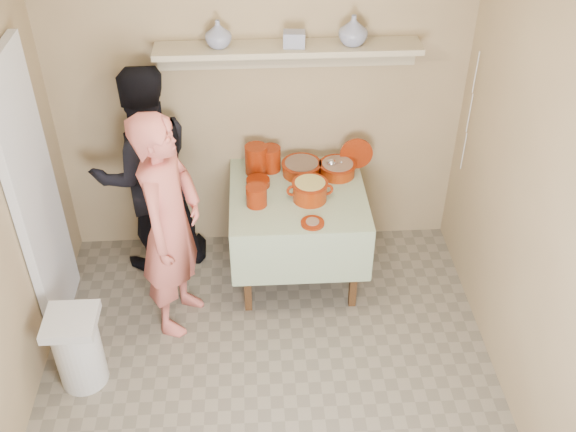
{
  "coord_description": "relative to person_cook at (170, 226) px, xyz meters",
  "views": [
    {
      "loc": [
        -0.04,
        -2.65,
        3.52
      ],
      "look_at": [
        0.15,
        0.75,
        0.95
      ],
      "focal_mm": 42.0,
      "sensor_mm": 36.0,
      "label": 1
    }
  ],
  "objects": [
    {
      "name": "empty_bowl",
      "position": [
        0.58,
        0.53,
        -0.04
      ],
      "size": [
        0.17,
        0.17,
        0.05
      ],
      "primitive_type": "cylinder",
      "color": "#6A1602",
      "rests_on": "serving_table"
    },
    {
      "name": "vase_left",
      "position": [
        0.35,
        0.77,
        0.99
      ],
      "size": [
        0.23,
        0.23,
        0.18
      ],
      "primitive_type": "imported",
      "rotation": [
        0.0,
        0.0,
        0.46
      ],
      "color": "navy",
      "rests_on": "wall_shelf"
    },
    {
      "name": "serving_table",
      "position": [
        0.86,
        0.43,
        -0.18
      ],
      "size": [
        0.97,
        0.97,
        0.76
      ],
      "color": "#4C2D16",
      "rests_on": "ground"
    },
    {
      "name": "plate_stack_a",
      "position": [
        0.57,
        0.7,
        0.05
      ],
      "size": [
        0.17,
        0.17,
        0.22
      ],
      "primitive_type": "cylinder",
      "color": "#6A1602",
      "rests_on": "serving_table"
    },
    {
      "name": "cazuela_meat_b",
      "position": [
        1.17,
        0.64,
        -0.01
      ],
      "size": [
        0.28,
        0.28,
        0.1
      ],
      "color": "maroon",
      "rests_on": "serving_table"
    },
    {
      "name": "cazuela_rice",
      "position": [
        0.94,
        0.33,
        0.02
      ],
      "size": [
        0.33,
        0.25,
        0.14
      ],
      "color": "maroon",
      "rests_on": "serving_table"
    },
    {
      "name": "trash_bin",
      "position": [
        -0.59,
        -0.54,
        -0.54
      ],
      "size": [
        0.32,
        0.32,
        0.56
      ],
      "color": "silver",
      "rests_on": "ground"
    },
    {
      "name": "wall_shelf",
      "position": [
        0.81,
        0.8,
        0.85
      ],
      "size": [
        1.8,
        0.25,
        0.21
      ],
      "color": "tan",
      "rests_on": "room_shell"
    },
    {
      "name": "propped_lid",
      "position": [
        1.32,
        0.73,
        0.06
      ],
      "size": [
        0.25,
        0.05,
        0.24
      ],
      "primitive_type": "cylinder",
      "rotation": [
        1.49,
        0.0,
        -0.05
      ],
      "color": "#6A1602",
      "rests_on": "serving_table"
    },
    {
      "name": "front_plate",
      "position": [
        0.94,
        0.05,
        -0.05
      ],
      "size": [
        0.16,
        0.16,
        0.03
      ],
      "color": "#6A1602",
      "rests_on": "serving_table"
    },
    {
      "name": "electrical_cord",
      "position": [
        2.08,
        0.63,
        0.43
      ],
      "size": [
        0.01,
        0.05,
        0.9
      ],
      "color": "silver",
      "rests_on": "wall_shelf"
    },
    {
      "name": "plate_stack_b",
      "position": [
        0.68,
        0.74,
        0.03
      ],
      "size": [
        0.16,
        0.16,
        0.19
      ],
      "primitive_type": "cylinder",
      "color": "#6A1602",
      "rests_on": "serving_table"
    },
    {
      "name": "person_cook",
      "position": [
        0.0,
        0.0,
        0.0
      ],
      "size": [
        0.56,
        0.69,
        1.65
      ],
      "primitive_type": "imported",
      "rotation": [
        0.0,
        0.0,
        1.26
      ],
      "color": "#CC6158",
      "rests_on": "ground"
    },
    {
      "name": "person_helper",
      "position": [
        -0.23,
        0.65,
        -0.0
      ],
      "size": [
        0.97,
        0.87,
        1.65
      ],
      "primitive_type": "imported",
      "rotation": [
        0.0,
        0.0,
        -2.78
      ],
      "color": "black",
      "rests_on": "ground"
    },
    {
      "name": "ground",
      "position": [
        0.61,
        -0.85,
        -0.82
      ],
      "size": [
        3.5,
        3.5,
        0.0
      ],
      "primitive_type": "plane",
      "color": "#72695A",
      "rests_on": "ground"
    },
    {
      "name": "cazuela_meat_a",
      "position": [
        0.91,
        0.66,
        -0.01
      ],
      "size": [
        0.3,
        0.3,
        0.1
      ],
      "color": "maroon",
      "rests_on": "serving_table"
    },
    {
      "name": "ladle",
      "position": [
        1.12,
        0.62,
        0.05
      ],
      "size": [
        0.08,
        0.26,
        0.19
      ],
      "color": "silver",
      "rests_on": "cazuela_meat_b"
    },
    {
      "name": "vase_right",
      "position": [
        1.24,
        0.76,
        1.0
      ],
      "size": [
        0.24,
        0.24,
        0.2
      ],
      "primitive_type": "imported",
      "rotation": [
        0.0,
        0.0,
        -0.29
      ],
      "color": "navy",
      "rests_on": "wall_shelf"
    },
    {
      "name": "ceramic_box",
      "position": [
        0.85,
        0.75,
        0.95
      ],
      "size": [
        0.15,
        0.11,
        0.1
      ],
      "primitive_type": "cube",
      "rotation": [
        0.0,
        0.0,
        -0.08
      ],
      "color": "navy",
      "rests_on": "wall_shelf"
    },
    {
      "name": "bowl_stack",
      "position": [
        0.57,
        0.29,
        0.01
      ],
      "size": [
        0.15,
        0.15,
        0.15
      ],
      "primitive_type": "cylinder",
      "color": "#6A1602",
      "rests_on": "serving_table"
    },
    {
      "name": "tile_panel",
      "position": [
        -0.85,
        0.1,
        0.18
      ],
      "size": [
        0.06,
        0.7,
        2.0
      ],
      "primitive_type": "cube",
      "color": "silver",
      "rests_on": "ground"
    },
    {
      "name": "room_shell",
      "position": [
        0.61,
        -0.85,
        0.79
      ],
      "size": [
        3.04,
        3.54,
        2.62
      ],
      "color": "tan",
      "rests_on": "ground"
    }
  ]
}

